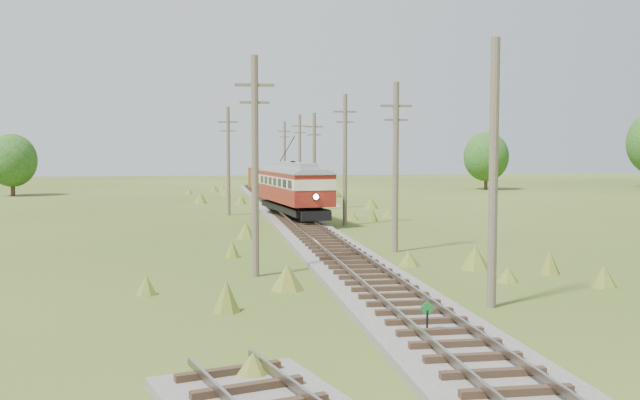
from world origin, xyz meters
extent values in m
plane|color=#304715|center=(0.00, 0.00, 0.00)|extent=(260.00, 260.00, 0.00)
cube|color=#605B54|center=(0.00, 34.00, 0.12)|extent=(3.60, 96.00, 0.25)
cube|color=#726659|center=(-0.72, 34.00, 0.48)|extent=(0.08, 96.00, 0.17)
cube|color=#726659|center=(0.72, 34.00, 0.48)|extent=(0.08, 96.00, 0.17)
cube|color=#2D2116|center=(0.00, 34.00, 0.33)|extent=(2.40, 96.00, 0.16)
cylinder|color=black|center=(-0.20, 1.50, 0.40)|extent=(0.06, 0.06, 0.80)
cube|color=#19722C|center=(-0.20, 1.50, 0.85)|extent=(0.45, 0.03, 0.45)
cube|color=black|center=(0.00, 34.41, 1.01)|extent=(3.79, 11.30, 0.45)
cube|color=maroon|center=(0.00, 34.41, 2.02)|extent=(4.33, 12.31, 1.10)
cube|color=beige|center=(0.00, 34.41, 2.92)|extent=(4.37, 12.38, 0.70)
cube|color=black|center=(0.00, 34.41, 2.92)|extent=(4.32, 11.84, 0.55)
cube|color=maroon|center=(0.00, 34.41, 3.42)|extent=(4.33, 12.31, 0.30)
cube|color=gray|center=(0.00, 34.41, 3.75)|extent=(4.40, 12.44, 0.38)
cube|color=gray|center=(0.00, 34.41, 4.10)|extent=(2.41, 9.13, 0.40)
sphere|color=#FFF2BF|center=(0.78, 28.35, 2.17)|extent=(0.36, 0.36, 0.36)
cylinder|color=black|center=(-0.23, 36.20, 5.23)|extent=(0.66, 4.65, 1.94)
cylinder|color=black|center=(-0.16, 29.79, 0.96)|extent=(0.22, 0.81, 0.80)
cylinder|color=black|center=(1.33, 29.98, 0.96)|extent=(0.22, 0.81, 0.80)
cylinder|color=black|center=(-1.33, 38.84, 0.96)|extent=(0.22, 0.81, 0.80)
cylinder|color=black|center=(0.16, 39.03, 0.96)|extent=(0.22, 0.81, 0.80)
cube|color=black|center=(0.00, 57.56, 0.91)|extent=(2.91, 7.45, 0.50)
cube|color=#622F17|center=(0.00, 57.56, 2.17)|extent=(3.52, 8.31, 2.02)
cube|color=#622F17|center=(0.00, 57.56, 3.23)|extent=(3.59, 8.48, 0.12)
cylinder|color=black|center=(-0.48, 55.07, 0.96)|extent=(0.21, 0.82, 0.81)
cylinder|color=black|center=(1.03, 55.24, 0.96)|extent=(0.21, 0.82, 0.81)
cylinder|color=black|center=(-1.03, 59.88, 0.96)|extent=(0.21, 0.82, 0.81)
cylinder|color=black|center=(0.48, 60.05, 0.96)|extent=(0.21, 0.82, 0.81)
cone|color=gray|center=(4.36, 48.70, 0.60)|extent=(3.21, 3.21, 1.20)
cone|color=gray|center=(5.16, 47.70, 0.35)|extent=(1.80, 1.80, 0.70)
cylinder|color=brown|center=(3.10, 5.00, 4.40)|extent=(0.30, 0.30, 8.80)
cylinder|color=brown|center=(3.30, 18.00, 4.30)|extent=(0.30, 0.30, 8.60)
cube|color=brown|center=(3.30, 18.00, 7.40)|extent=(1.60, 0.12, 0.12)
cube|color=brown|center=(3.30, 18.00, 6.70)|extent=(1.20, 0.10, 0.10)
cylinder|color=brown|center=(3.20, 31.00, 4.50)|extent=(0.30, 0.30, 9.00)
cube|color=brown|center=(3.20, 31.00, 7.80)|extent=(1.60, 0.12, 0.12)
cube|color=brown|center=(3.20, 31.00, 7.10)|extent=(1.20, 0.10, 0.10)
cylinder|color=brown|center=(3.00, 44.00, 4.20)|extent=(0.30, 0.30, 8.40)
cube|color=brown|center=(3.00, 44.00, 7.20)|extent=(1.60, 0.12, 0.12)
cube|color=brown|center=(3.00, 44.00, 6.50)|extent=(1.20, 0.10, 0.10)
cylinder|color=brown|center=(3.40, 57.00, 4.45)|extent=(0.30, 0.30, 8.90)
cube|color=brown|center=(3.40, 57.00, 7.70)|extent=(1.60, 0.12, 0.12)
cube|color=brown|center=(3.40, 57.00, 7.00)|extent=(1.20, 0.10, 0.10)
cylinder|color=brown|center=(3.20, 70.00, 4.35)|extent=(0.30, 0.30, 8.70)
cube|color=brown|center=(3.20, 70.00, 7.50)|extent=(1.60, 0.12, 0.12)
cube|color=brown|center=(3.20, 70.00, 6.80)|extent=(1.20, 0.10, 0.10)
cylinder|color=brown|center=(-4.20, 12.00, 4.50)|extent=(0.30, 0.30, 9.00)
cube|color=brown|center=(-4.20, 12.00, 7.80)|extent=(1.60, 0.12, 0.12)
cube|color=brown|center=(-4.20, 12.00, 7.10)|extent=(1.20, 0.10, 0.10)
cylinder|color=brown|center=(-4.50, 40.00, 4.30)|extent=(0.30, 0.30, 8.60)
cube|color=brown|center=(-4.50, 40.00, 7.40)|extent=(1.60, 0.12, 0.12)
cube|color=brown|center=(-4.50, 40.00, 6.70)|extent=(1.20, 0.10, 0.10)
cylinder|color=#38281C|center=(-28.00, 68.00, 1.17)|extent=(0.50, 0.50, 2.34)
ellipsoid|color=#184514|center=(-28.00, 68.00, 4.03)|extent=(5.46, 5.46, 6.01)
cylinder|color=#38281C|center=(30.00, 72.00, 1.26)|extent=(0.50, 0.50, 2.52)
ellipsoid|color=#184514|center=(30.00, 72.00, 4.34)|extent=(5.88, 5.88, 6.47)
camera|label=1|loc=(-6.09, -17.03, 5.17)|focal=40.00mm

